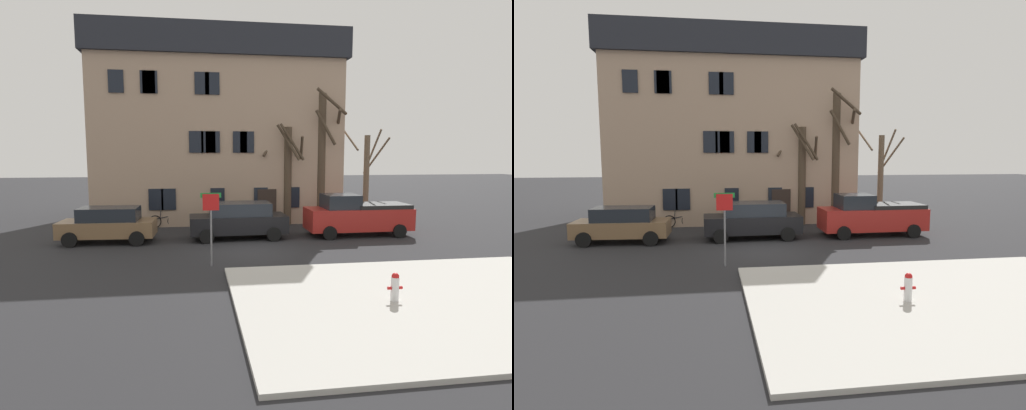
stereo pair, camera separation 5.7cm
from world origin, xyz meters
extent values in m
plane|color=#262628|center=(0.00, 0.00, 0.00)|extent=(120.00, 120.00, 0.00)
cube|color=#B7B5AD|center=(4.40, -7.02, 0.06)|extent=(11.27, 7.99, 0.12)
cube|color=tan|center=(-0.72, 10.38, 4.80)|extent=(14.54, 7.95, 9.60)
cube|color=#23262D|center=(-0.72, 10.38, 10.45)|extent=(15.04, 8.45, 1.70)
cube|color=#2D231E|center=(1.91, 6.35, 1.05)|extent=(1.10, 0.12, 2.10)
cube|color=black|center=(-4.39, 6.36, 1.60)|extent=(0.80, 0.08, 1.20)
cube|color=black|center=(-3.69, 6.36, 1.60)|extent=(0.80, 0.08, 1.20)
cube|color=black|center=(-0.95, 6.36, 1.60)|extent=(0.80, 0.08, 1.20)
cube|color=black|center=(1.56, 6.36, 1.60)|extent=(0.80, 0.08, 1.20)
cube|color=black|center=(3.45, 6.36, 1.60)|extent=(0.80, 0.08, 1.20)
cube|color=black|center=(-2.10, 6.36, 4.80)|extent=(0.80, 0.08, 1.20)
cube|color=black|center=(-1.43, 6.36, 4.80)|extent=(0.80, 0.08, 1.20)
cube|color=black|center=(-1.18, 6.36, 4.80)|extent=(0.80, 0.08, 1.20)
cube|color=black|center=(0.35, 6.36, 4.80)|extent=(0.80, 0.08, 1.20)
cube|color=black|center=(0.76, 6.36, 4.80)|extent=(0.80, 0.08, 1.20)
cube|color=black|center=(-6.31, 6.36, 8.00)|extent=(0.80, 0.08, 1.20)
cube|color=black|center=(-4.65, 6.36, 8.00)|extent=(0.80, 0.08, 1.20)
cube|color=black|center=(-4.54, 6.36, 8.00)|extent=(0.80, 0.08, 1.20)
cube|color=black|center=(-1.74, 6.36, 8.00)|extent=(0.80, 0.08, 1.20)
cube|color=black|center=(-1.17, 6.36, 8.00)|extent=(0.80, 0.08, 1.20)
cylinder|color=#4C3D2D|center=(3.15, 6.39, 2.83)|extent=(0.44, 0.44, 5.67)
cylinder|color=#4C3D2D|center=(3.03, 5.78, 4.77)|extent=(1.37, 0.40, 2.04)
cylinder|color=#4C3D2D|center=(3.23, 5.71, 4.80)|extent=(1.51, 0.34, 2.08)
cylinder|color=#4C3D2D|center=(2.32, 7.02, 4.87)|extent=(1.44, 1.83, 1.84)
cylinder|color=#4C3D2D|center=(3.31, 7.73, 4.43)|extent=(2.77, 0.49, 1.71)
cylinder|color=#4C3D2D|center=(3.90, 6.25, 4.12)|extent=(0.44, 1.65, 2.05)
cylinder|color=#4C3D2D|center=(5.17, 6.51, 3.81)|extent=(0.51, 0.51, 7.63)
cylinder|color=#4C3D2D|center=(5.47, 5.57, 7.04)|extent=(2.03, 0.80, 1.43)
cylinder|color=#4C3D2D|center=(4.76, 6.91, 5.67)|extent=(1.03, 1.05, 1.53)
cylinder|color=#4C3D2D|center=(6.11, 6.28, 6.03)|extent=(0.66, 2.00, 1.28)
cylinder|color=#4C3D2D|center=(5.24, 5.92, 5.63)|extent=(1.35, 0.33, 2.00)
cylinder|color=brown|center=(7.91, 6.27, 2.61)|extent=(0.33, 0.33, 5.23)
cylinder|color=brown|center=(6.85, 6.22, 4.97)|extent=(0.22, 2.20, 1.33)
cylinder|color=brown|center=(8.70, 6.71, 4.01)|extent=(1.02, 1.72, 2.23)
cylinder|color=brown|center=(8.44, 6.42, 4.59)|extent=(0.44, 1.19, 1.99)
cube|color=brown|center=(-6.29, 2.59, 0.69)|extent=(4.39, 1.97, 0.73)
cube|color=#1E232B|center=(-6.20, 2.59, 1.36)|extent=(2.74, 1.68, 0.62)
cylinder|color=black|center=(-7.79, 1.79, 0.34)|extent=(0.69, 0.25, 0.68)
cylinder|color=black|center=(-7.71, 3.55, 0.34)|extent=(0.69, 0.25, 0.68)
cylinder|color=black|center=(-4.87, 1.64, 0.34)|extent=(0.69, 0.25, 0.68)
cylinder|color=black|center=(-4.78, 3.40, 0.34)|extent=(0.69, 0.25, 0.68)
cube|color=black|center=(-0.15, 2.68, 0.74)|extent=(4.73, 2.00, 0.84)
cube|color=#1E232B|center=(-0.06, 2.68, 1.47)|extent=(2.95, 1.73, 0.62)
cylinder|color=black|center=(-1.73, 1.70, 0.34)|extent=(0.68, 0.24, 0.68)
cylinder|color=black|center=(-1.77, 3.59, 0.34)|extent=(0.68, 0.24, 0.68)
cylinder|color=black|center=(1.46, 1.77, 0.34)|extent=(0.68, 0.24, 0.68)
cylinder|color=black|center=(1.42, 3.66, 0.34)|extent=(0.68, 0.24, 0.68)
cube|color=#AD231E|center=(5.98, 2.64, 0.86)|extent=(5.27, 1.93, 1.09)
cube|color=#1E232B|center=(5.03, 2.63, 1.76)|extent=(1.69, 1.70, 0.70)
cube|color=black|center=(7.14, 2.64, 1.51)|extent=(2.74, 1.86, 0.20)
cylinder|color=black|center=(4.19, 1.67, 0.34)|extent=(0.68, 0.22, 0.68)
cylinder|color=black|center=(4.19, 3.60, 0.34)|extent=(0.68, 0.22, 0.68)
cylinder|color=black|center=(7.77, 1.67, 0.34)|extent=(0.68, 0.22, 0.68)
cylinder|color=black|center=(7.77, 3.60, 0.34)|extent=(0.68, 0.22, 0.68)
cylinder|color=silver|center=(3.16, -7.06, 0.45)|extent=(0.22, 0.22, 0.66)
sphere|color=red|center=(3.16, -7.06, 0.80)|extent=(0.21, 0.21, 0.21)
cylinder|color=red|center=(3.00, -7.06, 0.49)|extent=(0.10, 0.09, 0.09)
cylinder|color=red|center=(3.32, -7.06, 0.49)|extent=(0.10, 0.09, 0.09)
cylinder|color=slate|center=(-1.67, -2.28, 1.35)|extent=(0.07, 0.07, 2.69)
cube|color=red|center=(-1.67, -2.30, 2.39)|extent=(0.60, 0.03, 0.60)
cube|color=#1E8C38|center=(-1.67, -2.26, 2.64)|extent=(0.76, 0.02, 0.18)
torus|color=black|center=(-3.45, 6.48, 0.36)|extent=(0.71, 0.18, 0.71)
torus|color=black|center=(-4.47, 6.29, 0.36)|extent=(0.71, 0.18, 0.71)
cylinder|color=black|center=(-3.96, 6.38, 0.58)|extent=(0.99, 0.23, 0.19)
cylinder|color=black|center=(-4.16, 6.34, 0.81)|extent=(0.09, 0.05, 0.45)
camera|label=1|loc=(-2.26, -17.58, 4.16)|focal=29.50mm
camera|label=2|loc=(-2.20, -17.58, 4.16)|focal=29.50mm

